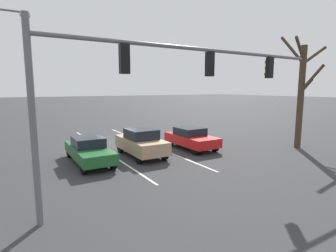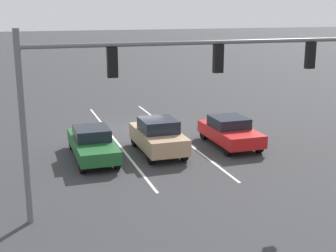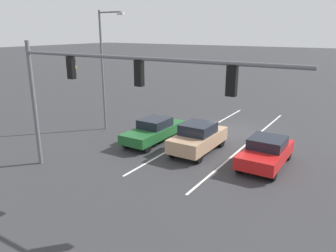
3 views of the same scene
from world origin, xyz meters
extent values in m
plane|color=#333335|center=(0.00, 0.00, 0.00)|extent=(240.00, 240.00, 0.00)
cube|color=silver|center=(-1.68, 1.76, 0.01)|extent=(0.12, 15.52, 0.01)
cube|color=silver|center=(1.68, 1.76, 0.01)|extent=(0.12, 15.52, 0.01)
cube|color=#1E5928|center=(3.28, 4.62, 0.62)|extent=(1.72, 4.70, 0.57)
cube|color=black|center=(3.28, 4.52, 1.17)|extent=(1.51, 1.82, 0.52)
cube|color=red|center=(2.68, 2.31, 0.77)|extent=(0.24, 0.06, 0.12)
cube|color=red|center=(3.88, 2.31, 0.77)|extent=(0.24, 0.06, 0.12)
cylinder|color=black|center=(2.55, 6.38, 0.34)|extent=(0.22, 0.68, 0.68)
cylinder|color=black|center=(4.01, 6.38, 0.34)|extent=(0.22, 0.68, 0.68)
cylinder|color=black|center=(2.55, 2.86, 0.34)|extent=(0.22, 0.68, 0.68)
cylinder|color=black|center=(4.01, 2.86, 0.34)|extent=(0.22, 0.68, 0.68)
cube|color=tan|center=(0.21, 4.77, 0.71)|extent=(1.81, 4.05, 0.74)
cube|color=black|center=(0.21, 4.81, 1.37)|extent=(1.59, 1.79, 0.58)
cube|color=red|center=(-0.42, 2.78, 0.90)|extent=(0.24, 0.06, 0.12)
cube|color=red|center=(0.85, 2.78, 0.90)|extent=(0.24, 0.06, 0.12)
cylinder|color=black|center=(-0.56, 6.20, 0.34)|extent=(0.22, 0.68, 0.68)
cylinder|color=black|center=(0.99, 6.20, 0.34)|extent=(0.22, 0.68, 0.68)
cylinder|color=black|center=(-0.56, 3.33, 0.34)|extent=(0.22, 0.68, 0.68)
cylinder|color=black|center=(0.99, 3.33, 0.34)|extent=(0.22, 0.68, 0.68)
cube|color=red|center=(-3.53, 4.74, 0.63)|extent=(1.87, 4.03, 0.61)
cube|color=black|center=(-3.53, 4.55, 1.18)|extent=(1.65, 1.76, 0.49)
cube|color=red|center=(-4.19, 2.77, 0.78)|extent=(0.24, 0.06, 0.12)
cube|color=red|center=(-2.88, 2.77, 0.78)|extent=(0.24, 0.06, 0.12)
cylinder|color=black|center=(-4.34, 6.18, 0.33)|extent=(0.22, 0.65, 0.65)
cylinder|color=black|center=(-2.73, 6.18, 0.33)|extent=(0.22, 0.65, 0.65)
cylinder|color=black|center=(-4.34, 3.30, 0.33)|extent=(0.22, 0.65, 0.65)
cylinder|color=black|center=(-2.73, 3.30, 0.33)|extent=(0.22, 0.65, 0.65)
cylinder|color=slate|center=(6.25, 10.52, 3.05)|extent=(0.20, 0.20, 6.10)
cylinder|color=slate|center=(0.03, 10.52, 5.55)|extent=(12.44, 0.14, 0.14)
cube|color=black|center=(-3.78, 10.52, 5.01)|extent=(0.32, 0.22, 0.95)
sphere|color=#4C0C0C|center=(-3.78, 10.36, 5.29)|extent=(0.20, 0.20, 0.20)
sphere|color=yellow|center=(-3.78, 10.36, 5.01)|extent=(0.20, 0.20, 0.20)
sphere|color=#0A3814|center=(-3.78, 10.36, 4.72)|extent=(0.20, 0.20, 0.20)
cube|color=black|center=(-0.17, 10.52, 5.01)|extent=(0.32, 0.22, 0.95)
sphere|color=#4C0C0C|center=(-0.17, 10.36, 5.29)|extent=(0.20, 0.20, 0.20)
sphere|color=yellow|center=(-0.17, 10.36, 5.01)|extent=(0.20, 0.20, 0.20)
sphere|color=#0A3814|center=(-0.17, 10.36, 4.72)|extent=(0.20, 0.20, 0.20)
cube|color=black|center=(3.45, 10.52, 5.01)|extent=(0.32, 0.22, 0.95)
sphere|color=#4C0C0C|center=(3.45, 10.36, 5.29)|extent=(0.20, 0.20, 0.20)
sphere|color=yellow|center=(3.45, 10.36, 5.01)|extent=(0.20, 0.20, 0.20)
sphere|color=#0A3814|center=(3.45, 10.36, 4.72)|extent=(0.20, 0.20, 0.20)
cylinder|color=slate|center=(7.62, 4.20, 3.88)|extent=(0.14, 0.14, 7.75)
cylinder|color=slate|center=(6.75, 4.20, 7.60)|extent=(1.74, 0.09, 0.09)
cube|color=beige|center=(5.88, 4.20, 7.50)|extent=(0.44, 0.24, 0.16)
camera|label=1|loc=(6.75, 18.81, 4.06)|focal=28.00mm
camera|label=2|loc=(6.37, 24.98, 6.67)|focal=50.00mm
camera|label=3|loc=(-7.51, 20.21, 6.54)|focal=35.00mm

